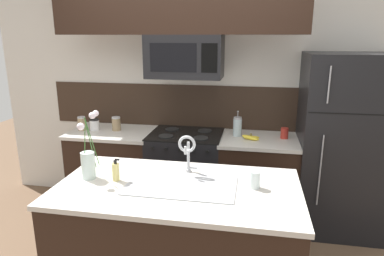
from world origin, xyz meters
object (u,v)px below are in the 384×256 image
object	(u,v)px
microwave	(185,57)
refrigerator	(340,145)
dish_soap_bottle	(116,171)
french_press	(237,126)
storage_jar_short	(116,124)
coffee_tin	(284,133)
storage_jar_tall	(82,124)
banana_bunch	(251,138)
drinking_glass	(255,180)
sink_faucet	(187,149)
flower_vase	(89,161)
stove_range	(186,174)
storage_jar_medium	(95,125)

from	to	relation	value
microwave	refrigerator	size ratio (longest dim) A/B	0.42
microwave	dish_soap_bottle	bearing A→B (deg)	-102.05
french_press	refrigerator	bearing A→B (deg)	-2.26
storage_jar_short	coffee_tin	world-z (taller)	storage_jar_short
refrigerator	dish_soap_bottle	size ratio (longest dim) A/B	10.72
storage_jar_tall	coffee_tin	xyz separation A→B (m)	(2.17, 0.08, -0.02)
microwave	banana_bunch	xyz separation A→B (m)	(0.68, -0.04, -0.79)
coffee_tin	drinking_glass	world-z (taller)	drinking_glass
sink_faucet	storage_jar_tall	bearing A→B (deg)	144.19
banana_bunch	flower_vase	size ratio (longest dim) A/B	0.39
stove_range	flower_vase	size ratio (longest dim) A/B	1.90
refrigerator	flower_vase	distance (m)	2.38
storage_jar_medium	dish_soap_bottle	world-z (taller)	dish_soap_bottle
dish_soap_bottle	storage_jar_tall	bearing A→B (deg)	126.63
storage_jar_tall	banana_bunch	xyz separation A→B (m)	(1.84, -0.03, -0.05)
banana_bunch	french_press	world-z (taller)	french_press
microwave	coffee_tin	distance (m)	1.26
storage_jar_tall	sink_faucet	distance (m)	1.71
storage_jar_medium	banana_bunch	xyz separation A→B (m)	(1.71, -0.06, -0.04)
storage_jar_short	coffee_tin	size ratio (longest dim) A/B	1.38
coffee_tin	microwave	bearing A→B (deg)	-175.98
french_press	flower_vase	size ratio (longest dim) A/B	0.55
dish_soap_bottle	drinking_glass	world-z (taller)	dish_soap_bottle
refrigerator	drinking_glass	distance (m)	1.47
stove_range	storage_jar_short	world-z (taller)	storage_jar_short
coffee_tin	storage_jar_medium	bearing A→B (deg)	-178.70
dish_soap_bottle	drinking_glass	distance (m)	0.98
refrigerator	storage_jar_medium	xyz separation A→B (m)	(-2.58, -0.02, 0.09)
french_press	storage_jar_tall	bearing A→B (deg)	-176.80
french_press	coffee_tin	size ratio (longest dim) A/B	2.43
storage_jar_medium	banana_bunch	bearing A→B (deg)	-2.14
stove_range	flower_vase	xyz separation A→B (m)	(-0.47, -1.24, 0.58)
stove_range	coffee_tin	size ratio (longest dim) A/B	8.45
storage_jar_short	storage_jar_tall	bearing A→B (deg)	-170.15
coffee_tin	flower_vase	bearing A→B (deg)	-138.92
banana_bunch	coffee_tin	world-z (taller)	coffee_tin
storage_jar_tall	dish_soap_bottle	distance (m)	1.51
sink_faucet	stove_range	bearing A→B (deg)	102.08
stove_range	banana_bunch	size ratio (longest dim) A/B	4.89
sink_faucet	drinking_glass	bearing A→B (deg)	-17.71
storage_jar_tall	storage_jar_short	bearing A→B (deg)	9.85
stove_range	french_press	distance (m)	0.77
coffee_tin	sink_faucet	size ratio (longest dim) A/B	0.36
drinking_glass	dish_soap_bottle	bearing A→B (deg)	-176.87
storage_jar_tall	coffee_tin	distance (m)	2.17
stove_range	coffee_tin	distance (m)	1.13
stove_range	microwave	size ratio (longest dim) A/B	1.25
microwave	french_press	distance (m)	0.89
french_press	flower_vase	bearing A→B (deg)	-127.66
stove_range	sink_faucet	world-z (taller)	sink_faucet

